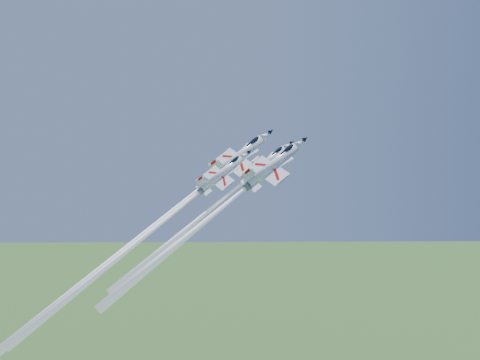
{
  "coord_description": "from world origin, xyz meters",
  "views": [
    {
      "loc": [
        -1.22,
        -112.81,
        115.42
      ],
      "look_at": [
        0.0,
        0.0,
        97.57
      ],
      "focal_mm": 40.0,
      "sensor_mm": 36.0,
      "label": 1
    }
  ],
  "objects_px": {
    "jet_left": "(143,234)",
    "jet_right": "(213,215)",
    "jet_slot": "(141,239)",
    "jet_lead": "(210,210)"
  },
  "relations": [
    {
      "from": "jet_slot",
      "to": "jet_left",
      "type": "bearing_deg",
      "value": 155.0
    },
    {
      "from": "jet_left",
      "to": "jet_right",
      "type": "xyz_separation_m",
      "value": [
        15.16,
        -7.86,
        6.01
      ]
    },
    {
      "from": "jet_lead",
      "to": "jet_left",
      "type": "distance_m",
      "value": 15.12
    },
    {
      "from": "jet_right",
      "to": "jet_slot",
      "type": "distance_m",
      "value": 15.56
    },
    {
      "from": "jet_left",
      "to": "jet_right",
      "type": "relative_size",
      "value": 1.46
    },
    {
      "from": "jet_lead",
      "to": "jet_right",
      "type": "height_order",
      "value": "jet_right"
    },
    {
      "from": "jet_lead",
      "to": "jet_right",
      "type": "xyz_separation_m",
      "value": [
        1.09,
        -10.7,
        1.28
      ]
    },
    {
      "from": "jet_lead",
      "to": "jet_right",
      "type": "distance_m",
      "value": 10.84
    },
    {
      "from": "jet_right",
      "to": "jet_left",
      "type": "bearing_deg",
      "value": -148.48
    },
    {
      "from": "jet_left",
      "to": "jet_slot",
      "type": "distance_m",
      "value": 6.16
    }
  ]
}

